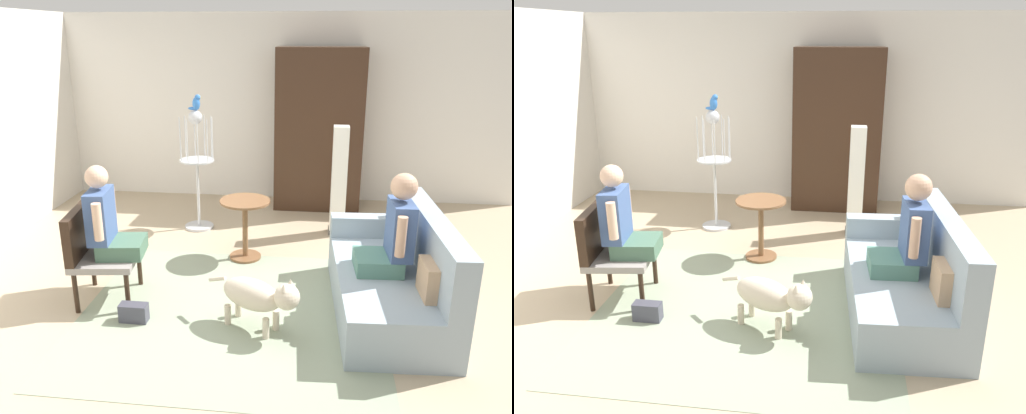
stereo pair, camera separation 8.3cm
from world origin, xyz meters
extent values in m
plane|color=tan|center=(0.00, 0.00, 0.00)|extent=(7.75, 7.75, 0.00)
cube|color=silver|center=(0.00, 3.29, 1.31)|extent=(6.76, 0.12, 2.62)
cube|color=gray|center=(-0.15, -0.19, 0.00)|extent=(2.62, 2.48, 0.01)
cube|color=#8EA0AD|center=(1.20, -0.01, 0.21)|extent=(0.97, 1.81, 0.41)
cube|color=#8EA0AD|center=(1.55, 0.01, 0.66)|extent=(0.27, 1.77, 0.49)
cube|color=#8EA0AD|center=(1.16, 0.78, 0.52)|extent=(0.89, 0.23, 0.21)
cube|color=tan|center=(1.45, -0.44, 0.55)|extent=(0.12, 0.32, 0.28)
cylinder|color=black|center=(-1.12, 0.24, 0.19)|extent=(0.04, 0.04, 0.39)
cylinder|color=black|center=(-1.05, -0.28, 0.19)|extent=(0.04, 0.04, 0.39)
cylinder|color=black|center=(-1.57, 0.18, 0.19)|extent=(0.04, 0.04, 0.39)
cylinder|color=black|center=(-1.50, -0.34, 0.19)|extent=(0.04, 0.04, 0.39)
cube|color=gray|center=(-1.31, -0.05, 0.42)|extent=(0.63, 0.69, 0.06)
cube|color=black|center=(-1.55, -0.08, 0.66)|extent=(0.16, 0.63, 0.43)
cube|color=slate|center=(1.11, -0.01, 0.48)|extent=(0.41, 0.41, 0.14)
cube|color=#3F598C|center=(1.27, 0.00, 0.79)|extent=(0.20, 0.40, 0.48)
sphere|color=tan|center=(1.27, 0.00, 1.16)|extent=(0.22, 0.22, 0.22)
cylinder|color=tan|center=(1.25, -0.24, 0.82)|extent=(0.08, 0.08, 0.34)
cylinder|color=tan|center=(1.22, 0.23, 0.82)|extent=(0.08, 0.08, 0.34)
cube|color=#456852|center=(-1.16, -0.03, 0.52)|extent=(0.44, 0.43, 0.14)
cube|color=#3F598C|center=(-1.33, -0.05, 0.82)|extent=(0.23, 0.40, 0.47)
sphere|color=#DDB293|center=(-1.33, -0.05, 1.17)|extent=(0.20, 0.20, 0.20)
cylinder|color=#DDB293|center=(-1.32, 0.18, 0.84)|extent=(0.08, 0.08, 0.33)
cylinder|color=#DDB293|center=(-1.26, -0.28, 0.84)|extent=(0.08, 0.08, 0.33)
cylinder|color=brown|center=(-0.19, 0.99, 0.66)|extent=(0.54, 0.54, 0.02)
cylinder|color=brown|center=(-0.19, 0.99, 0.32)|extent=(0.06, 0.06, 0.64)
cylinder|color=brown|center=(-0.19, 0.99, 0.01)|extent=(0.34, 0.34, 0.03)
ellipsoid|color=beige|center=(0.06, -0.39, 0.31)|extent=(0.61, 0.48, 0.26)
sphere|color=beige|center=(0.36, -0.54, 0.39)|extent=(0.21, 0.21, 0.21)
cone|color=beige|center=(0.39, -0.50, 0.49)|extent=(0.06, 0.06, 0.06)
cone|color=beige|center=(0.34, -0.59, 0.49)|extent=(0.06, 0.06, 0.06)
cylinder|color=beige|center=(-0.25, -0.23, 0.35)|extent=(0.18, 0.11, 0.10)
cylinder|color=beige|center=(0.27, -0.41, 0.09)|extent=(0.06, 0.06, 0.18)
cylinder|color=beige|center=(0.20, -0.55, 0.09)|extent=(0.06, 0.06, 0.18)
cylinder|color=beige|center=(-0.07, -0.23, 0.09)|extent=(0.06, 0.06, 0.18)
cylinder|color=beige|center=(-0.14, -0.37, 0.09)|extent=(0.06, 0.06, 0.18)
cylinder|color=silver|center=(-0.90, 1.84, 0.01)|extent=(0.36, 0.36, 0.03)
cylinder|color=silver|center=(-0.90, 1.84, 0.43)|extent=(0.04, 0.04, 0.87)
cylinder|color=silver|center=(-0.90, 1.84, 0.88)|extent=(0.42, 0.42, 0.02)
cylinder|color=silver|center=(-0.70, 1.84, 1.14)|extent=(0.01, 0.01, 0.51)
cylinder|color=silver|center=(-0.73, 1.96, 1.14)|extent=(0.01, 0.01, 0.51)
cylinder|color=silver|center=(-0.83, 2.03, 1.14)|extent=(0.01, 0.01, 0.51)
cylinder|color=silver|center=(-0.96, 2.03, 1.14)|extent=(0.01, 0.01, 0.51)
cylinder|color=silver|center=(-1.06, 1.96, 1.14)|extent=(0.01, 0.01, 0.51)
cylinder|color=silver|center=(-1.10, 1.84, 1.14)|extent=(0.01, 0.01, 0.51)
cylinder|color=silver|center=(-1.06, 1.72, 1.14)|extent=(0.01, 0.01, 0.51)
cylinder|color=silver|center=(-0.96, 1.65, 1.14)|extent=(0.01, 0.01, 0.51)
cylinder|color=silver|center=(-0.83, 1.65, 1.14)|extent=(0.01, 0.01, 0.51)
cylinder|color=silver|center=(-0.73, 1.72, 1.14)|extent=(0.01, 0.01, 0.51)
sphere|color=silver|center=(-0.90, 1.84, 1.40)|extent=(0.17, 0.17, 0.17)
ellipsoid|color=blue|center=(-0.88, 1.84, 1.56)|extent=(0.09, 0.10, 0.16)
sphere|color=blue|center=(-0.86, 1.84, 1.63)|extent=(0.07, 0.07, 0.07)
cone|color=#D8BF4C|center=(-0.82, 1.84, 1.63)|extent=(0.03, 0.02, 0.02)
ellipsoid|color=blue|center=(-0.92, 1.84, 1.50)|extent=(0.12, 0.03, 0.04)
cube|color=#4C4742|center=(0.83, 1.86, 0.03)|extent=(0.20, 0.20, 0.06)
cube|color=white|center=(0.83, 1.86, 0.69)|extent=(0.18, 0.18, 1.27)
cube|color=#382316|center=(0.57, 2.88, 1.09)|extent=(1.17, 0.56, 2.18)
cube|color=#3F3F4C|center=(-0.95, -0.42, 0.08)|extent=(0.24, 0.11, 0.16)
camera|label=1|loc=(0.55, -4.13, 2.36)|focal=35.97mm
camera|label=2|loc=(0.63, -4.12, 2.36)|focal=35.97mm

